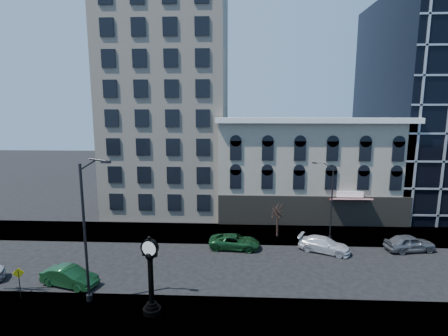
# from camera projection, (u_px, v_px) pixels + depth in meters

# --- Properties ---
(ground) EXTENTS (160.00, 160.00, 0.00)m
(ground) POSITION_uv_depth(u_px,v_px,m) (199.00, 266.00, 30.32)
(ground) COLOR black
(ground) RESTS_ON ground
(sidewalk_far) EXTENTS (160.00, 6.00, 0.12)m
(sidewalk_far) POSITION_uv_depth(u_px,v_px,m) (207.00, 233.00, 38.19)
(sidewalk_far) COLOR gray
(sidewalk_far) RESTS_ON ground
(sidewalk_near) EXTENTS (160.00, 6.00, 0.12)m
(sidewalk_near) POSITION_uv_depth(u_px,v_px,m) (184.00, 321.00, 22.44)
(sidewalk_near) COLOR gray
(sidewalk_near) RESTS_ON ground
(cream_tower) EXTENTS (15.90, 15.40, 42.50)m
(cream_tower) POSITION_uv_depth(u_px,v_px,m) (168.00, 63.00, 45.87)
(cream_tower) COLOR beige
(cream_tower) RESTS_ON ground
(victorian_row) EXTENTS (22.60, 11.19, 12.50)m
(victorian_row) POSITION_uv_depth(u_px,v_px,m) (307.00, 168.00, 44.37)
(victorian_row) COLOR gray
(victorian_row) RESTS_ON ground
(street_clock) EXTENTS (1.22, 1.22, 5.36)m
(street_clock) POSITION_uv_depth(u_px,v_px,m) (151.00, 279.00, 22.87)
(street_clock) COLOR black
(street_clock) RESTS_ON sidewalk_near
(street_lamp_near) EXTENTS (2.69, 0.71, 10.42)m
(street_lamp_near) POSITION_uv_depth(u_px,v_px,m) (92.00, 193.00, 23.23)
(street_lamp_near) COLOR black
(street_lamp_near) RESTS_ON sidewalk_near
(street_lamp_far) EXTENTS (1.99, 1.07, 8.21)m
(street_lamp_far) POSITION_uv_depth(u_px,v_px,m) (327.00, 180.00, 35.38)
(street_lamp_far) COLOR black
(street_lamp_far) RESTS_ON sidewalk_far
(bare_tree_far) EXTENTS (2.47, 2.47, 4.24)m
(bare_tree_far) POSITION_uv_depth(u_px,v_px,m) (278.00, 207.00, 36.60)
(bare_tree_far) COLOR black
(bare_tree_far) RESTS_ON sidewalk_far
(warning_sign) EXTENTS (0.72, 0.34, 2.36)m
(warning_sign) POSITION_uv_depth(u_px,v_px,m) (19.00, 278.00, 24.68)
(warning_sign) COLOR black
(warning_sign) RESTS_ON sidewalk_near
(car_near_b) EXTENTS (4.71, 2.66, 1.47)m
(car_near_b) POSITION_uv_depth(u_px,v_px,m) (70.00, 277.00, 26.95)
(car_near_b) COLOR #143F1E
(car_near_b) RESTS_ON ground
(car_far_a) EXTENTS (5.11, 2.66, 1.38)m
(car_far_a) POSITION_uv_depth(u_px,v_px,m) (235.00, 242.00, 34.06)
(car_far_a) COLOR #143F1E
(car_far_a) RESTS_ON ground
(car_far_b) EXTENTS (5.24, 3.82, 1.41)m
(car_far_b) POSITION_uv_depth(u_px,v_px,m) (324.00, 245.00, 33.28)
(car_far_b) COLOR silver
(car_far_b) RESTS_ON ground
(car_far_c) EXTENTS (4.92, 2.66, 1.59)m
(car_far_c) POSITION_uv_depth(u_px,v_px,m) (410.00, 243.00, 33.44)
(car_far_c) COLOR #595B60
(car_far_c) RESTS_ON ground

